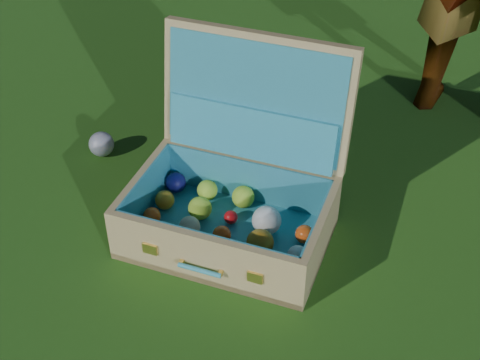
{
  "coord_description": "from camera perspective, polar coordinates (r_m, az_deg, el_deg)",
  "views": [
    {
      "loc": [
        0.46,
        -1.32,
        1.25
      ],
      "look_at": [
        -0.19,
        -0.11,
        0.16
      ],
      "focal_mm": 50.0,
      "sensor_mm": 36.0,
      "label": 1
    }
  ],
  "objects": [
    {
      "name": "ground",
      "position": [
        1.88,
        6.63,
        -3.55
      ],
      "size": [
        60.0,
        60.0,
        0.0
      ],
      "primitive_type": "plane",
      "color": "#215114",
      "rests_on": "ground"
    },
    {
      "name": "stray_ball",
      "position": [
        2.13,
        -11.74,
        3.02
      ],
      "size": [
        0.08,
        0.08,
        0.08
      ],
      "primitive_type": "sphere",
      "color": "teal",
      "rests_on": "ground"
    },
    {
      "name": "suitcase",
      "position": [
        1.77,
        -0.27,
        -0.28
      ],
      "size": [
        0.57,
        0.5,
        0.5
      ],
      "rotation": [
        0.0,
        0.0,
        0.13
      ],
      "color": "tan",
      "rests_on": "ground"
    }
  ]
}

